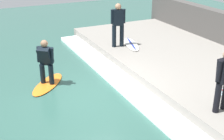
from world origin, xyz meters
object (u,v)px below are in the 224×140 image
Objects in this scene: surfer_riding at (46,60)px; surfer_waiting_near at (118,23)px; surfboard_waiting_near at (131,44)px; surfboard_riding at (48,84)px; surfer_waiting_far at (224,78)px.

surfer_waiting_near is at bearing 23.71° from surfer_riding.
surfer_waiting_near reaches higher than surfboard_waiting_near.
surfboard_waiting_near is (3.69, 1.32, -0.41)m from surfer_riding.
surfboard_riding is at bearing -156.29° from surfer_waiting_near.
surfer_waiting_far reaches higher than surfboard_waiting_near.
surfer_waiting_near is 1.05m from surfboard_waiting_near.
surfer_waiting_far is (0.03, -5.38, -0.07)m from surfer_waiting_near.
surfboard_riding is 5.24m from surfer_waiting_far.
surfer_waiting_near is (3.14, 1.38, 1.29)m from surfboard_riding.
surfer_riding is 5.12m from surfer_waiting_far.
surfer_riding is 0.85× the size of surfer_waiting_near.
surfer_riding is 0.92× the size of surfer_waiting_far.
surfer_waiting_near is (3.14, 1.38, 0.48)m from surfer_riding.
surfboard_waiting_near is at bearing 84.34° from surfer_waiting_far.
surfboard_riding is 0.81m from surfer_riding.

